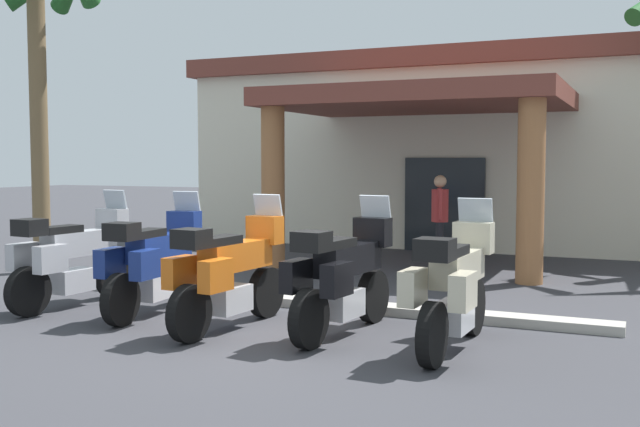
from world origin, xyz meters
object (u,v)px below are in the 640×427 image
(motorcycle_silver, at_px, (72,257))
(motorcycle_black, at_px, (342,276))
(motorcycle_blue, at_px, (154,262))
(palm_tree_roadside, at_px, (36,22))
(pedestrian, at_px, (440,214))
(motorcycle_orange, at_px, (229,272))
(motorcycle_cream, at_px, (454,286))
(motel_building, at_px, (477,149))

(motorcycle_silver, relative_size, motorcycle_black, 1.00)
(motorcycle_blue, relative_size, palm_tree_roadside, 0.37)
(motorcycle_silver, height_order, pedestrian, pedestrian)
(motorcycle_orange, bearing_deg, motorcycle_black, -72.54)
(motorcycle_cream, bearing_deg, motorcycle_silver, 90.19)
(motorcycle_silver, bearing_deg, motorcycle_blue, -83.30)
(motorcycle_black, xyz_separation_m, pedestrian, (-0.38, 5.87, 0.33))
(motel_building, height_order, palm_tree_roadside, palm_tree_roadside)
(motel_building, bearing_deg, motorcycle_cream, -78.86)
(motel_building, bearing_deg, motorcycle_black, -85.32)
(motorcycle_black, bearing_deg, motorcycle_silver, 96.15)
(motorcycle_black, distance_m, palm_tree_roadside, 8.24)
(motel_building, bearing_deg, motorcycle_blue, -98.79)
(motorcycle_black, height_order, pedestrian, pedestrian)
(motorcycle_silver, distance_m, pedestrian, 6.91)
(motorcycle_blue, relative_size, motorcycle_black, 1.00)
(motorcycle_black, bearing_deg, pedestrian, 10.40)
(motorcycle_cream, bearing_deg, motorcycle_black, 85.21)
(pedestrian, relative_size, palm_tree_roadside, 0.29)
(motorcycle_orange, distance_m, pedestrian, 6.24)
(motel_building, relative_size, motorcycle_blue, 6.07)
(pedestrian, bearing_deg, motorcycle_cream, -92.31)
(motorcycle_orange, xyz_separation_m, pedestrian, (0.98, 6.15, 0.33))
(motorcycle_blue, xyz_separation_m, motorcycle_cream, (4.08, -0.24, 0.00))
(motorcycle_silver, bearing_deg, motorcycle_orange, -91.58)
(motorcycle_orange, relative_size, motorcycle_cream, 1.00)
(pedestrian, bearing_deg, motorcycle_orange, -117.46)
(motorcycle_orange, bearing_deg, motorcycle_blue, 80.84)
(motel_building, bearing_deg, palm_tree_roadside, -122.98)
(motorcycle_blue, height_order, motorcycle_cream, same)
(palm_tree_roadside, bearing_deg, motorcycle_orange, -25.63)
(motorcycle_blue, distance_m, pedestrian, 6.26)
(motorcycle_orange, relative_size, pedestrian, 1.26)
(motorcycle_silver, bearing_deg, palm_tree_roadside, 55.57)
(pedestrian, height_order, palm_tree_roadside, palm_tree_roadside)
(motorcycle_silver, xyz_separation_m, palm_tree_roadside, (-2.83, 2.34, 3.81))
(palm_tree_roadside, bearing_deg, motorcycle_silver, -39.61)
(motorcycle_silver, xyz_separation_m, pedestrian, (3.70, 5.83, 0.33))
(motorcycle_silver, relative_size, pedestrian, 1.26)
(pedestrian, bearing_deg, motorcycle_silver, -140.82)
(motorcycle_blue, xyz_separation_m, motorcycle_black, (2.72, -0.07, 0.00))
(motorcycle_blue, bearing_deg, motorcycle_black, -94.91)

